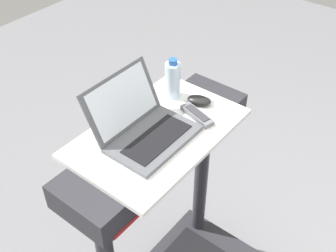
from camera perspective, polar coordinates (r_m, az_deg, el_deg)
The scene contains 5 objects.
desk_board at distance 1.63m, azimuth -1.38°, elevation -0.92°, with size 0.68×0.43×0.02m, color white.
laptop at distance 1.57m, azimuth -3.34°, elevation -0.05°, with size 0.34×0.31×0.22m.
computer_mouse at distance 1.75m, azimuth 4.22°, elevation 3.47°, with size 0.06×0.10×0.03m, color black.
water_bottle at distance 1.76m, azimuth 0.65°, elevation 6.28°, with size 0.07×0.07×0.18m.
tv_remote at distance 1.68m, azimuth 3.93°, elevation 1.51°, with size 0.09×0.17×0.02m.
Camera 1 is at (-0.94, -0.09, 2.14)m, focal length 45.15 mm.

